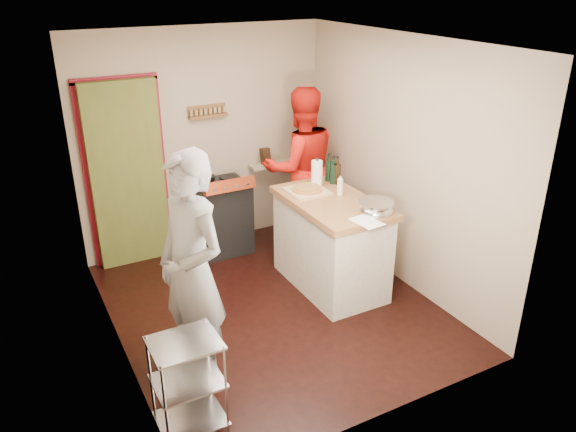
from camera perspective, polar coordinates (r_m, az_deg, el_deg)
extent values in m
plane|color=black|center=(5.79, -1.59, -9.16)|extent=(3.50, 3.50, 0.00)
cube|color=tan|center=(6.73, -8.52, 7.60)|extent=(3.00, 0.04, 2.60)
cube|color=#565B23|center=(6.61, -16.28, 4.31)|extent=(0.80, 0.40, 2.10)
cube|color=maroon|center=(6.48, -19.74, 3.46)|extent=(0.06, 0.06, 2.10)
cube|color=maroon|center=(6.64, -12.62, 4.78)|extent=(0.06, 0.06, 2.10)
cube|color=maroon|center=(6.29, -17.25, 13.17)|extent=(0.90, 0.06, 0.06)
cube|color=brown|center=(6.63, -8.11, 10.05)|extent=(0.46, 0.09, 0.03)
cube|color=brown|center=(6.65, -8.26, 10.62)|extent=(0.46, 0.02, 0.12)
cube|color=olive|center=(6.61, -8.14, 10.51)|extent=(0.42, 0.04, 0.07)
cube|color=tan|center=(7.12, -0.84, 5.40)|extent=(0.80, 0.18, 0.04)
cube|color=black|center=(7.00, -2.31, 6.08)|extent=(0.10, 0.14, 0.22)
cube|color=tan|center=(4.77, -18.06, -0.24)|extent=(0.04, 3.50, 2.60)
cube|color=tan|center=(5.98, 11.26, 5.32)|extent=(0.04, 3.50, 2.60)
cube|color=white|center=(4.89, -1.95, 17.45)|extent=(3.00, 3.50, 0.02)
cube|color=black|center=(6.77, -6.72, -0.32)|extent=(0.60, 0.55, 0.80)
cube|color=black|center=(6.61, -6.90, 3.08)|extent=(0.60, 0.55, 0.06)
cube|color=maroon|center=(6.33, -5.99, 3.06)|extent=(0.60, 0.15, 0.17)
cylinder|color=black|center=(6.65, -8.55, 3.81)|extent=(0.26, 0.26, 0.05)
cylinder|color=silver|center=(4.10, -12.29, -18.98)|extent=(0.02, 0.02, 0.80)
cylinder|color=silver|center=(4.20, -6.28, -17.34)|extent=(0.02, 0.02, 0.80)
cylinder|color=silver|center=(4.37, -13.72, -16.02)|extent=(0.02, 0.02, 0.80)
cylinder|color=silver|center=(4.46, -8.11, -14.58)|extent=(0.02, 0.02, 0.80)
cube|color=silver|center=(4.47, -9.80, -19.63)|extent=(0.48, 0.40, 0.02)
cube|color=silver|center=(4.24, -10.14, -16.19)|extent=(0.48, 0.40, 0.02)
cube|color=silver|center=(4.04, -10.48, -12.59)|extent=(0.48, 0.40, 0.02)
cube|color=beige|center=(5.96, 4.35, -3.07)|extent=(0.71, 1.25, 0.93)
cube|color=#9D623B|center=(5.75, 4.50, 1.35)|extent=(0.78, 1.32, 0.06)
cube|color=tan|center=(5.91, 1.94, 2.54)|extent=(0.40, 0.40, 0.02)
cylinder|color=#C6823D|center=(5.91, 1.95, 2.77)|extent=(0.32, 0.32, 0.02)
ellipsoid|color=silver|center=(5.47, 8.91, 0.91)|extent=(0.35, 0.35, 0.11)
cylinder|color=white|center=(6.06, 2.95, 4.34)|extent=(0.12, 0.12, 0.28)
cylinder|color=silver|center=(5.85, 5.30, 2.97)|extent=(0.06, 0.06, 0.17)
cube|color=white|center=(5.27, 8.00, -0.57)|extent=(0.24, 0.32, 0.00)
cylinder|color=black|center=(6.21, 4.18, 4.95)|extent=(0.08, 0.08, 0.31)
cylinder|color=black|center=(6.13, 5.04, 4.67)|extent=(0.08, 0.08, 0.31)
cylinder|color=black|center=(6.13, 4.65, 4.69)|extent=(0.08, 0.08, 0.31)
imported|color=silver|center=(4.49, -9.73, -5.52)|extent=(0.65, 0.82, 1.96)
imported|color=red|center=(6.75, 1.31, 4.94)|extent=(1.04, 0.87, 1.93)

